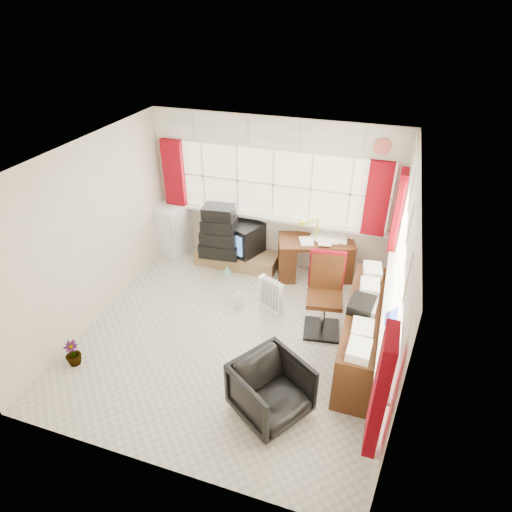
{
  "coord_description": "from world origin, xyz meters",
  "views": [
    {
      "loc": [
        1.69,
        -4.09,
        4.05
      ],
      "look_at": [
        0.18,
        0.55,
        1.01
      ],
      "focal_mm": 30.0,
      "sensor_mm": 36.0,
      "label": 1
    }
  ],
  "objects_px": {
    "radiator": "(272,299)",
    "mini_fridge": "(172,229)",
    "desk_lamp": "(318,223)",
    "task_chair": "(325,290)",
    "tv_bench": "(237,258)",
    "desk": "(315,256)",
    "office_chair": "(271,390)",
    "credenza": "(364,331)",
    "crt_tv": "(243,237)"
  },
  "relations": [
    {
      "from": "radiator",
      "to": "credenza",
      "type": "bearing_deg",
      "value": -20.36
    },
    {
      "from": "task_chair",
      "to": "radiator",
      "type": "xyz_separation_m",
      "value": [
        -0.77,
        0.09,
        -0.4
      ]
    },
    {
      "from": "desk",
      "to": "crt_tv",
      "type": "xyz_separation_m",
      "value": [
        -1.24,
        0.0,
        0.13
      ]
    },
    {
      "from": "crt_tv",
      "to": "office_chair",
      "type": "bearing_deg",
      "value": -64.88
    },
    {
      "from": "office_chair",
      "to": "credenza",
      "type": "height_order",
      "value": "credenza"
    },
    {
      "from": "desk_lamp",
      "to": "tv_bench",
      "type": "distance_m",
      "value": 1.57
    },
    {
      "from": "credenza",
      "to": "mini_fridge",
      "type": "relative_size",
      "value": 2.21
    },
    {
      "from": "tv_bench",
      "to": "credenza",
      "type": "bearing_deg",
      "value": -33.71
    },
    {
      "from": "desk_lamp",
      "to": "crt_tv",
      "type": "relative_size",
      "value": 0.54
    },
    {
      "from": "desk_lamp",
      "to": "crt_tv",
      "type": "bearing_deg",
      "value": -178.48
    },
    {
      "from": "tv_bench",
      "to": "task_chair",
      "type": "bearing_deg",
      "value": -33.29
    },
    {
      "from": "tv_bench",
      "to": "mini_fridge",
      "type": "bearing_deg",
      "value": 176.35
    },
    {
      "from": "office_chair",
      "to": "tv_bench",
      "type": "distance_m",
      "value": 3.08
    },
    {
      "from": "desk_lamp",
      "to": "task_chair",
      "type": "height_order",
      "value": "task_chair"
    },
    {
      "from": "credenza",
      "to": "task_chair",
      "type": "bearing_deg",
      "value": 145.13
    },
    {
      "from": "office_chair",
      "to": "radiator",
      "type": "distance_m",
      "value": 1.79
    },
    {
      "from": "office_chair",
      "to": "tv_bench",
      "type": "height_order",
      "value": "office_chair"
    },
    {
      "from": "task_chair",
      "to": "tv_bench",
      "type": "relative_size",
      "value": 0.83
    },
    {
      "from": "task_chair",
      "to": "radiator",
      "type": "distance_m",
      "value": 0.87
    },
    {
      "from": "task_chair",
      "to": "radiator",
      "type": "height_order",
      "value": "task_chair"
    },
    {
      "from": "crt_tv",
      "to": "radiator",
      "type": "bearing_deg",
      "value": -52.97
    },
    {
      "from": "desk_lamp",
      "to": "credenza",
      "type": "height_order",
      "value": "desk_lamp"
    },
    {
      "from": "credenza",
      "to": "crt_tv",
      "type": "bearing_deg",
      "value": 143.8
    },
    {
      "from": "task_chair",
      "to": "tv_bench",
      "type": "height_order",
      "value": "task_chair"
    },
    {
      "from": "desk_lamp",
      "to": "mini_fridge",
      "type": "height_order",
      "value": "desk_lamp"
    },
    {
      "from": "office_chair",
      "to": "credenza",
      "type": "bearing_deg",
      "value": -2.24
    },
    {
      "from": "desk_lamp",
      "to": "credenza",
      "type": "bearing_deg",
      "value": -59.72
    },
    {
      "from": "desk",
      "to": "mini_fridge",
      "type": "bearing_deg",
      "value": -179.99
    },
    {
      "from": "desk_lamp",
      "to": "task_chair",
      "type": "xyz_separation_m",
      "value": [
        0.36,
        -1.22,
        -0.34
      ]
    },
    {
      "from": "desk",
      "to": "radiator",
      "type": "bearing_deg",
      "value": -110.66
    },
    {
      "from": "radiator",
      "to": "credenza",
      "type": "xyz_separation_m",
      "value": [
        1.36,
        -0.51,
        0.18
      ]
    },
    {
      "from": "desk_lamp",
      "to": "radiator",
      "type": "height_order",
      "value": "desk_lamp"
    },
    {
      "from": "task_chair",
      "to": "office_chair",
      "type": "xyz_separation_m",
      "value": [
        -0.28,
        -1.62,
        -0.28
      ]
    },
    {
      "from": "credenza",
      "to": "mini_fridge",
      "type": "xyz_separation_m",
      "value": [
        -3.53,
        1.6,
        0.06
      ]
    },
    {
      "from": "credenza",
      "to": "tv_bench",
      "type": "bearing_deg",
      "value": 146.29
    },
    {
      "from": "desk",
      "to": "office_chair",
      "type": "bearing_deg",
      "value": -88.4
    },
    {
      "from": "desk",
      "to": "task_chair",
      "type": "xyz_separation_m",
      "value": [
        0.36,
        -1.19,
        0.23
      ]
    },
    {
      "from": "crt_tv",
      "to": "mini_fridge",
      "type": "bearing_deg",
      "value": -179.84
    },
    {
      "from": "desk",
      "to": "radiator",
      "type": "xyz_separation_m",
      "value": [
        -0.41,
        -1.09,
        -0.16
      ]
    },
    {
      "from": "desk_lamp",
      "to": "task_chair",
      "type": "relative_size",
      "value": 0.34
    },
    {
      "from": "radiator",
      "to": "mini_fridge",
      "type": "bearing_deg",
      "value": 153.2
    },
    {
      "from": "desk",
      "to": "office_chair",
      "type": "height_order",
      "value": "desk"
    },
    {
      "from": "radiator",
      "to": "mini_fridge",
      "type": "distance_m",
      "value": 2.44
    },
    {
      "from": "office_chair",
      "to": "mini_fridge",
      "type": "bearing_deg",
      "value": 76.95
    },
    {
      "from": "tv_bench",
      "to": "desk",
      "type": "bearing_deg",
      "value": 3.45
    },
    {
      "from": "desk_lamp",
      "to": "radiator",
      "type": "bearing_deg",
      "value": -109.83
    },
    {
      "from": "task_chair",
      "to": "credenza",
      "type": "height_order",
      "value": "task_chair"
    },
    {
      "from": "desk_lamp",
      "to": "mini_fridge",
      "type": "xyz_separation_m",
      "value": [
        -2.57,
        -0.04,
        -0.51
      ]
    },
    {
      "from": "desk_lamp",
      "to": "crt_tv",
      "type": "height_order",
      "value": "desk_lamp"
    },
    {
      "from": "mini_fridge",
      "to": "crt_tv",
      "type": "bearing_deg",
      "value": 0.16
    }
  ]
}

